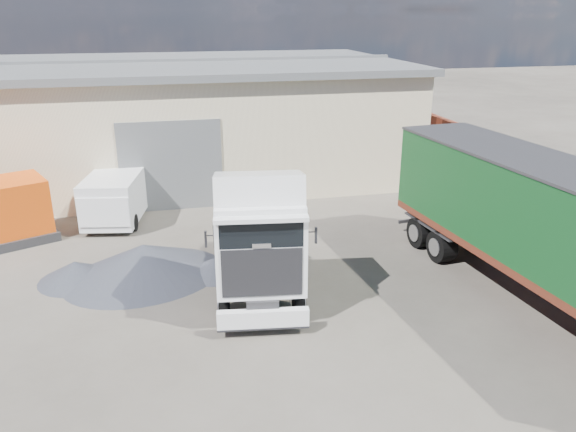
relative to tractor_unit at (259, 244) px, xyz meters
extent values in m
plane|color=#2A2822|center=(-0.04, -1.80, -1.66)|extent=(120.00, 120.00, 0.00)
cube|color=beige|center=(-6.04, 14.20, 0.84)|extent=(30.00, 12.00, 5.00)
cube|color=#515355|center=(-6.04, 14.20, 3.49)|extent=(30.60, 12.60, 0.30)
cube|color=#515355|center=(-2.04, 8.18, 0.14)|extent=(4.00, 0.08, 3.60)
cube|color=#515355|center=(-6.04, 14.20, 3.69)|extent=(30.60, 0.40, 0.15)
cube|color=maroon|center=(11.46, 4.20, -0.41)|extent=(0.35, 26.00, 2.50)
cylinder|color=black|center=(-0.14, -1.06, -1.19)|extent=(2.28, 1.22, 0.94)
cylinder|color=black|center=(0.27, 2.01, -1.19)|extent=(2.32, 1.23, 0.94)
cylinder|color=black|center=(0.44, 3.24, -1.19)|extent=(2.32, 1.23, 0.94)
cube|color=#2D2D30|center=(0.14, 1.04, -0.86)|extent=(1.57, 5.89, 0.27)
cube|color=silver|center=(-0.25, -1.89, -1.17)|extent=(2.26, 0.52, 0.49)
cube|color=silver|center=(-0.10, -0.75, 0.35)|extent=(2.46, 2.31, 2.17)
cube|color=black|center=(-0.24, -1.76, 0.02)|extent=(1.93, 0.31, 1.24)
cube|color=black|center=(-0.23, -1.74, 0.99)|extent=(1.98, 0.31, 0.66)
cube|color=silver|center=(-0.08, -0.58, 1.74)|extent=(2.40, 1.99, 1.08)
cube|color=#0C5741|center=(-1.15, -0.25, 0.11)|extent=(0.10, 0.66, 0.97)
cube|color=#0C5741|center=(1.05, -0.55, 0.11)|extent=(0.10, 0.66, 0.97)
cylinder|color=#2D2D30|center=(0.29, 2.18, -0.68)|extent=(1.09, 1.09, 0.11)
cylinder|color=black|center=(7.03, 1.92, -1.15)|extent=(2.56, 1.26, 1.03)
cube|color=#2D2D30|center=(7.41, -1.99, -0.79)|extent=(1.88, 11.66, 0.34)
cube|color=#602316|center=(7.41, -1.99, -0.47)|extent=(3.52, 11.82, 0.23)
cube|color=black|center=(7.41, -1.99, 0.91)|extent=(3.52, 11.82, 2.52)
cube|color=#2D2D30|center=(7.41, -1.99, 2.19)|extent=(3.58, 11.88, 0.08)
cylinder|color=black|center=(-4.38, 6.27, -1.34)|extent=(1.95, 0.98, 0.64)
cylinder|color=black|center=(-3.80, 9.32, -1.34)|extent=(1.95, 0.98, 0.64)
cube|color=silver|center=(-4.09, 7.79, -0.64)|extent=(2.65, 4.73, 1.65)
cube|color=silver|center=(-4.43, 5.98, -0.69)|extent=(1.93, 1.19, 1.07)
cube|color=black|center=(-4.40, 6.17, -0.16)|extent=(1.68, 0.40, 0.58)
cube|color=#2D2D30|center=(-8.04, 5.99, -1.50)|extent=(4.05, 3.39, 0.33)
cone|color=black|center=(-3.13, 2.24, -1.15)|extent=(6.27, 6.27, 1.02)
cone|color=black|center=(-1.06, 1.92, -1.40)|extent=(2.35, 2.35, 0.51)
cone|color=black|center=(-5.13, 2.38, -1.35)|extent=(2.87, 2.87, 0.61)
camera|label=1|loc=(-2.35, -13.73, 5.95)|focal=35.00mm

